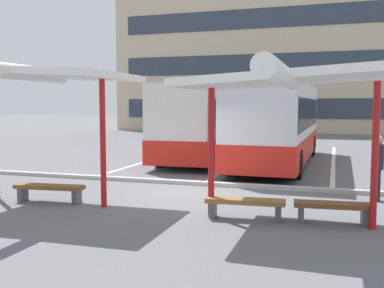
{
  "coord_description": "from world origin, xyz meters",
  "views": [
    {
      "loc": [
        3.94,
        -11.66,
        2.47
      ],
      "look_at": [
        -0.9,
        3.41,
        1.09
      ],
      "focal_mm": 41.84,
      "sensor_mm": 36.0,
      "label": 1
    }
  ],
  "objects_px": {
    "waiting_shelter_0": "(38,76)",
    "waiting_passenger_0": "(378,163)",
    "waiting_shelter_1": "(289,81)",
    "bench_2": "(332,208)",
    "bench_0": "(49,189)",
    "bench_1": "(245,204)",
    "coach_bus_1": "(278,124)",
    "coach_bus_0": "(208,122)"
  },
  "relations": [
    {
      "from": "waiting_shelter_0",
      "to": "waiting_passenger_0",
      "type": "distance_m",
      "value": 8.78
    },
    {
      "from": "waiting_shelter_0",
      "to": "bench_0",
      "type": "relative_size",
      "value": 2.65
    },
    {
      "from": "waiting_passenger_0",
      "to": "bench_1",
      "type": "bearing_deg",
      "value": -135.05
    },
    {
      "from": "coach_bus_0",
      "to": "waiting_shelter_0",
      "type": "xyz_separation_m",
      "value": [
        -1.15,
        -11.15,
        1.5
      ]
    },
    {
      "from": "coach_bus_1",
      "to": "bench_0",
      "type": "bearing_deg",
      "value": -116.41
    },
    {
      "from": "coach_bus_1",
      "to": "coach_bus_0",
      "type": "bearing_deg",
      "value": 156.12
    },
    {
      "from": "coach_bus_1",
      "to": "bench_2",
      "type": "distance_m",
      "value": 9.63
    },
    {
      "from": "waiting_shelter_0",
      "to": "waiting_passenger_0",
      "type": "bearing_deg",
      "value": 20.99
    },
    {
      "from": "waiting_shelter_0",
      "to": "bench_2",
      "type": "bearing_deg",
      "value": 2.98
    },
    {
      "from": "waiting_shelter_0",
      "to": "waiting_passenger_0",
      "type": "xyz_separation_m",
      "value": [
        7.95,
        3.05,
        -2.17
      ]
    },
    {
      "from": "bench_0",
      "to": "waiting_shelter_1",
      "type": "relative_size",
      "value": 0.36
    },
    {
      "from": "coach_bus_1",
      "to": "waiting_passenger_0",
      "type": "relative_size",
      "value": 6.24
    },
    {
      "from": "coach_bus_0",
      "to": "coach_bus_1",
      "type": "relative_size",
      "value": 1.05
    },
    {
      "from": "bench_0",
      "to": "waiting_shelter_1",
      "type": "xyz_separation_m",
      "value": [
        5.97,
        -0.4,
        2.61
      ]
    },
    {
      "from": "waiting_shelter_0",
      "to": "bench_0",
      "type": "xyz_separation_m",
      "value": [
        0.0,
        0.32,
        -2.82
      ]
    },
    {
      "from": "bench_0",
      "to": "waiting_passenger_0",
      "type": "height_order",
      "value": "waiting_passenger_0"
    },
    {
      "from": "bench_1",
      "to": "waiting_passenger_0",
      "type": "distance_m",
      "value": 4.12
    },
    {
      "from": "coach_bus_1",
      "to": "bench_0",
      "type": "height_order",
      "value": "coach_bus_1"
    },
    {
      "from": "waiting_passenger_0",
      "to": "bench_2",
      "type": "bearing_deg",
      "value": -111.85
    },
    {
      "from": "bench_0",
      "to": "waiting_passenger_0",
      "type": "bearing_deg",
      "value": 18.93
    },
    {
      "from": "waiting_shelter_0",
      "to": "bench_0",
      "type": "bearing_deg",
      "value": 90.0
    },
    {
      "from": "coach_bus_0",
      "to": "bench_0",
      "type": "height_order",
      "value": "coach_bus_0"
    },
    {
      "from": "waiting_shelter_0",
      "to": "coach_bus_0",
      "type": "bearing_deg",
      "value": 84.09
    },
    {
      "from": "bench_0",
      "to": "coach_bus_1",
      "type": "bearing_deg",
      "value": 63.59
    },
    {
      "from": "waiting_shelter_0",
      "to": "waiting_shelter_1",
      "type": "relative_size",
      "value": 0.95
    },
    {
      "from": "coach_bus_0",
      "to": "bench_0",
      "type": "relative_size",
      "value": 6.07
    },
    {
      "from": "bench_1",
      "to": "waiting_passenger_0",
      "type": "bearing_deg",
      "value": 44.95
    },
    {
      "from": "waiting_passenger_0",
      "to": "waiting_shelter_1",
      "type": "bearing_deg",
      "value": -122.32
    },
    {
      "from": "bench_0",
      "to": "bench_1",
      "type": "xyz_separation_m",
      "value": [
        5.07,
        -0.15,
        -0.0
      ]
    },
    {
      "from": "waiting_shelter_1",
      "to": "bench_2",
      "type": "xyz_separation_m",
      "value": [
        0.9,
        0.44,
        -2.61
      ]
    },
    {
      "from": "bench_1",
      "to": "bench_2",
      "type": "distance_m",
      "value": 1.81
    },
    {
      "from": "coach_bus_1",
      "to": "bench_1",
      "type": "distance_m",
      "value": 9.55
    },
    {
      "from": "waiting_shelter_1",
      "to": "waiting_passenger_0",
      "type": "relative_size",
      "value": 3.01
    },
    {
      "from": "waiting_shelter_0",
      "to": "bench_2",
      "type": "xyz_separation_m",
      "value": [
        6.87,
        0.36,
        -2.83
      ]
    },
    {
      "from": "waiting_shelter_0",
      "to": "bench_0",
      "type": "distance_m",
      "value": 2.84
    },
    {
      "from": "waiting_shelter_0",
      "to": "waiting_shelter_1",
      "type": "bearing_deg",
      "value": -0.77
    },
    {
      "from": "coach_bus_0",
      "to": "bench_1",
      "type": "height_order",
      "value": "coach_bus_0"
    },
    {
      "from": "bench_2",
      "to": "waiting_passenger_0",
      "type": "distance_m",
      "value": 2.97
    },
    {
      "from": "bench_1",
      "to": "waiting_passenger_0",
      "type": "xyz_separation_m",
      "value": [
        2.88,
        2.87,
        0.65
      ]
    },
    {
      "from": "coach_bus_0",
      "to": "bench_2",
      "type": "relative_size",
      "value": 6.95
    },
    {
      "from": "coach_bus_1",
      "to": "bench_2",
      "type": "height_order",
      "value": "coach_bus_1"
    },
    {
      "from": "waiting_shelter_1",
      "to": "bench_2",
      "type": "height_order",
      "value": "waiting_shelter_1"
    }
  ]
}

